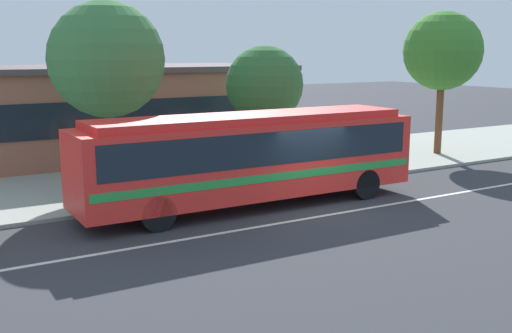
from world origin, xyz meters
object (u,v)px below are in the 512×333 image
pedestrian_standing_by_tree (319,151)px  bus_stop_sign (306,135)px  pedestrian_walking_along_curb (151,171)px  street_tree_mid_block (265,85)px  street_tree_far_end (443,51)px  pedestrian_waiting_near_sign (189,158)px  street_tree_near_stop (107,60)px  transit_bus (252,153)px

pedestrian_standing_by_tree → bus_stop_sign: size_ratio=0.66×
pedestrian_walking_along_curb → street_tree_mid_block: street_tree_mid_block is taller
pedestrian_standing_by_tree → bus_stop_sign: bearing=-166.0°
pedestrian_walking_along_curb → street_tree_far_end: (14.84, 1.59, 3.78)m
pedestrian_waiting_near_sign → street_tree_near_stop: street_tree_near_stop is taller
transit_bus → street_tree_mid_block: bearing=54.4°
pedestrian_standing_by_tree → bus_stop_sign: 1.04m
pedestrian_waiting_near_sign → street_tree_far_end: bearing=1.9°
pedestrian_walking_along_curb → street_tree_near_stop: street_tree_near_stop is taller
transit_bus → street_tree_far_end: street_tree_far_end is taller
transit_bus → pedestrian_standing_by_tree: transit_bus is taller
transit_bus → bus_stop_sign: (3.45, 1.95, 0.10)m
bus_stop_sign → street_tree_mid_block: bearing=90.2°
pedestrian_standing_by_tree → pedestrian_waiting_near_sign: bearing=166.3°
transit_bus → street_tree_near_stop: size_ratio=1.72×
pedestrian_walking_along_curb → bus_stop_sign: 6.01m
street_tree_near_stop → street_tree_mid_block: bearing=0.9°
transit_bus → street_tree_near_stop: (-2.99, 4.71, 2.84)m
pedestrian_walking_along_curb → bus_stop_sign: size_ratio=0.61×
street_tree_mid_block → street_tree_far_end: size_ratio=0.76×
transit_bus → street_tree_mid_block: size_ratio=2.24×
pedestrian_standing_by_tree → street_tree_near_stop: street_tree_near_stop is taller
street_tree_far_end → street_tree_near_stop: bearing=176.4°
bus_stop_sign → transit_bus: bearing=-150.5°
pedestrian_standing_by_tree → pedestrian_walking_along_curb: bearing=179.9°
street_tree_near_stop → street_tree_far_end: (15.33, -0.96, 0.29)m
pedestrian_walking_along_curb → street_tree_mid_block: 6.96m
pedestrian_waiting_near_sign → bus_stop_sign: bus_stop_sign is taller
street_tree_near_stop → pedestrian_standing_by_tree: bearing=-19.5°
transit_bus → pedestrian_waiting_near_sign: (-0.60, 3.32, -0.59)m
street_tree_near_stop → street_tree_far_end: size_ratio=0.99×
transit_bus → pedestrian_waiting_near_sign: bearing=100.3°
pedestrian_standing_by_tree → street_tree_mid_block: size_ratio=0.35×
street_tree_far_end → pedestrian_walking_along_curb: bearing=-173.9°
pedestrian_walking_along_curb → street_tree_far_end: size_ratio=0.24×
pedestrian_walking_along_curb → street_tree_near_stop: (-0.49, 2.55, 3.49)m
transit_bus → bus_stop_sign: transit_bus is taller
transit_bus → bus_stop_sign: 3.97m
transit_bus → pedestrian_walking_along_curb: size_ratio=7.00×
street_tree_far_end → transit_bus: bearing=-163.1°
pedestrian_walking_along_curb → street_tree_mid_block: bearing=24.1°
street_tree_near_stop → pedestrian_waiting_near_sign: bearing=-30.1°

